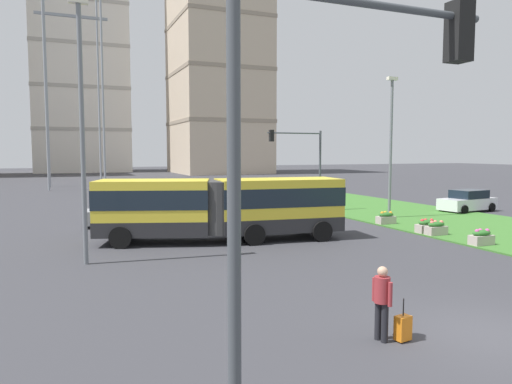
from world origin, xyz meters
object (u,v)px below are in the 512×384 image
at_px(traffic_light_far_right, 303,156).
at_px(flower_planter_4, 426,226).
at_px(flower_planter_3, 436,228).
at_px(apartment_tower_centre, 218,76).
at_px(traffic_light_near_left, 321,153).
at_px(car_white_van, 468,201).
at_px(apartment_tower_westcentre, 79,52).
at_px(streetlight_left, 82,122).
at_px(flower_planter_2, 481,237).
at_px(streetlight_median, 391,142).
at_px(pedestrian_crossing, 382,298).
at_px(flower_planter_5, 386,218).
at_px(rolling_suitcase, 403,328).
at_px(articulated_bus, 222,207).
at_px(car_silver_hatch, 122,213).

bearing_deg(traffic_light_far_right, flower_planter_4, -80.21).
distance_m(flower_planter_3, apartment_tower_centre, 77.96).
height_order(flower_planter_3, traffic_light_near_left, traffic_light_near_left).
bearing_deg(car_white_van, traffic_light_near_left, -139.38).
distance_m(flower_planter_3, apartment_tower_westcentre, 95.83).
bearing_deg(car_white_van, streetlight_left, -165.91).
bearing_deg(traffic_light_far_right, flower_planter_2, -82.65).
distance_m(flower_planter_2, streetlight_median, 10.32).
xyz_separation_m(pedestrian_crossing, flower_planter_2, (11.05, 7.28, -0.58)).
height_order(flower_planter_3, flower_planter_5, same).
xyz_separation_m(rolling_suitcase, traffic_light_far_right, (8.79, 21.53, 3.73)).
bearing_deg(car_white_van, traffic_light_far_right, 159.56).
bearing_deg(pedestrian_crossing, flower_planter_5, 52.13).
bearing_deg(flower_planter_5, rolling_suitcase, -126.34).
xyz_separation_m(articulated_bus, traffic_light_near_left, (-4.25, -16.79, 2.67)).
bearing_deg(articulated_bus, apartment_tower_westcentre, 91.72).
bearing_deg(apartment_tower_westcentre, traffic_light_far_right, -81.91).
bearing_deg(articulated_bus, streetlight_median, 14.54).
xyz_separation_m(traffic_light_far_right, streetlight_median, (3.71, -4.98, 0.92)).
bearing_deg(streetlight_left, articulated_bus, 22.21).
bearing_deg(car_silver_hatch, articulated_bus, -60.24).
relative_size(pedestrian_crossing, flower_planter_5, 1.58).
height_order(flower_planter_5, traffic_light_far_right, traffic_light_far_right).
bearing_deg(streetlight_median, car_white_van, 5.96).
distance_m(car_white_van, flower_planter_3, 11.76).
bearing_deg(apartment_tower_westcentre, apartment_tower_centre, -33.62).
bearing_deg(streetlight_median, traffic_light_far_right, 126.70).
xyz_separation_m(car_white_van, flower_planter_4, (-9.44, -6.30, -0.33)).
bearing_deg(apartment_tower_centre, flower_planter_2, -99.03).
xyz_separation_m(pedestrian_crossing, streetlight_left, (-5.89, 10.51, 4.44)).
bearing_deg(traffic_light_far_right, articulated_bus, -136.85).
xyz_separation_m(car_white_van, flower_planter_5, (-9.44, -2.92, -0.33)).
distance_m(car_silver_hatch, pedestrian_crossing, 20.23).
xyz_separation_m(car_white_van, apartment_tower_westcentre, (-22.67, 84.51, 24.85)).
distance_m(flower_planter_2, traffic_light_far_right, 14.62).
xyz_separation_m(flower_planter_4, traffic_light_near_left, (-14.82, -14.50, 3.90)).
relative_size(rolling_suitcase, apartment_tower_centre, 0.02).
height_order(car_silver_hatch, car_white_van, same).
height_order(articulated_bus, car_silver_hatch, articulated_bus).
xyz_separation_m(articulated_bus, traffic_light_far_right, (8.76, 8.21, 2.39)).
bearing_deg(apartment_tower_centre, pedestrian_crossing, -105.42).
bearing_deg(flower_planter_2, streetlight_left, 169.20).
xyz_separation_m(flower_planter_3, apartment_tower_centre, (12.30, 74.55, 19.21)).
xyz_separation_m(flower_planter_5, apartment_tower_westcentre, (-13.23, 87.44, 25.18)).
height_order(car_white_van, flower_planter_5, car_white_van).
bearing_deg(car_silver_hatch, traffic_light_near_left, -90.83).
relative_size(articulated_bus, rolling_suitcase, 12.40).
distance_m(flower_planter_4, streetlight_left, 17.67).
xyz_separation_m(traffic_light_near_left, apartment_tower_centre, (27.12, 88.35, 15.32)).
distance_m(flower_planter_4, traffic_light_far_right, 11.25).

